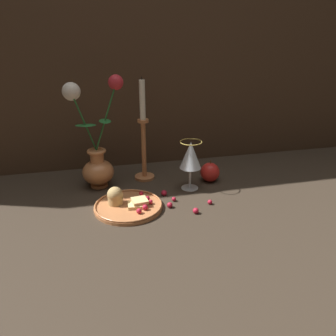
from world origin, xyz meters
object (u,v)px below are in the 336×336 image
Objects in this scene: wine_glass at (191,157)px; candlestick at (143,142)px; apple_beside_vase at (210,172)px; vase at (96,154)px; plate_with_pastries at (127,204)px.

wine_glass is 0.46× the size of candlestick.
candlestick reaches higher than apple_beside_vase.
vase is at bearing 162.88° from wine_glass.
apple_beside_vase is (0.40, -0.05, -0.09)m from vase.
plate_with_pastries is 0.35m from apple_beside_vase.
apple_beside_vase is at bearing 22.26° from plate_with_pastries.
vase reaches higher than wine_glass.
vase is 0.41m from apple_beside_vase.
candlestick reaches higher than wine_glass.
vase is 1.80× the size of plate_with_pastries.
apple_beside_vase is at bearing 24.74° from wine_glass.
vase is 2.23× the size of wine_glass.
wine_glass is 0.19m from candlestick.
wine_glass is at bearing -155.26° from apple_beside_vase.
plate_with_pastries is 0.27m from wine_glass.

